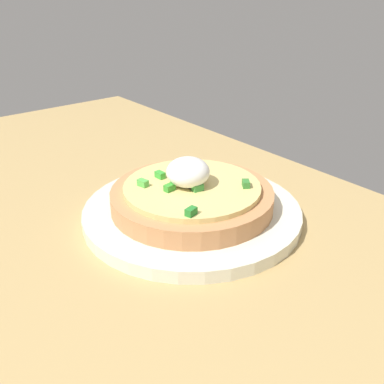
{
  "coord_description": "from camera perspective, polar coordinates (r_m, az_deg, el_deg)",
  "views": [
    {
      "loc": [
        -40.96,
        18.54,
        30.13
      ],
      "look_at": [
        -4.08,
        -11.47,
        6.58
      ],
      "focal_mm": 40.96,
      "sensor_mm": 36.0,
      "label": 1
    }
  ],
  "objects": [
    {
      "name": "dining_table",
      "position": [
        0.53,
        -12.52,
        -6.84
      ],
      "size": [
        110.64,
        71.78,
        3.04
      ],
      "primitive_type": "cube",
      "color": "tan",
      "rests_on": "ground"
    },
    {
      "name": "plate",
      "position": [
        0.54,
        -0.0,
        -2.62
      ],
      "size": [
        26.74,
        26.74,
        1.54
      ],
      "primitive_type": "cylinder",
      "color": "silver",
      "rests_on": "dining_table"
    },
    {
      "name": "pizza",
      "position": [
        0.53,
        -0.05,
        -0.32
      ],
      "size": [
        19.8,
        19.8,
        6.43
      ],
      "color": "tan",
      "rests_on": "plate"
    }
  ]
}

